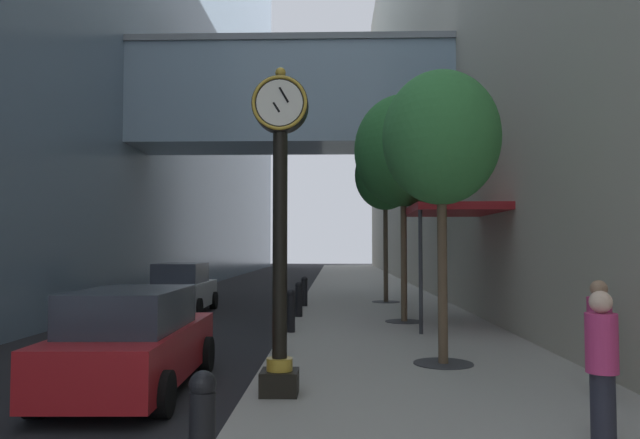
% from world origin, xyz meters
% --- Properties ---
extents(ground_plane, '(110.00, 110.00, 0.00)m').
position_xyz_m(ground_plane, '(0.00, 27.00, 0.00)').
color(ground_plane, black).
rests_on(ground_plane, ground).
extents(sidewalk_right, '(5.81, 80.00, 0.14)m').
position_xyz_m(sidewalk_right, '(2.90, 30.00, 0.07)').
color(sidewalk_right, '#9E998E').
rests_on(sidewalk_right, ground).
extents(building_block_right, '(9.00, 80.00, 29.57)m').
position_xyz_m(building_block_right, '(10.31, 30.00, 14.78)').
color(building_block_right, '#A89E89').
rests_on(building_block_right, ground).
extents(street_clock, '(0.84, 0.55, 4.86)m').
position_xyz_m(street_clock, '(0.53, 7.46, 2.82)').
color(street_clock, black).
rests_on(street_clock, sidewalk_right).
extents(bollard_nearest, '(0.24, 0.24, 1.10)m').
position_xyz_m(bollard_nearest, '(0.21, 3.85, 0.71)').
color(bollard_nearest, black).
rests_on(bollard_nearest, sidewalk_right).
extents(bollard_third, '(0.24, 0.24, 1.10)m').
position_xyz_m(bollard_third, '(0.21, 10.48, 0.71)').
color(bollard_third, black).
rests_on(bollard_third, sidewalk_right).
extents(bollard_fourth, '(0.24, 0.24, 1.10)m').
position_xyz_m(bollard_fourth, '(0.21, 13.80, 0.71)').
color(bollard_fourth, black).
rests_on(bollard_fourth, sidewalk_right).
extents(bollard_fifth, '(0.24, 0.24, 1.10)m').
position_xyz_m(bollard_fifth, '(0.21, 17.11, 0.71)').
color(bollard_fifth, black).
rests_on(bollard_fifth, sidewalk_right).
extents(bollard_sixth, '(0.24, 0.24, 1.10)m').
position_xyz_m(bollard_sixth, '(0.21, 20.43, 0.71)').
color(bollard_sixth, black).
rests_on(bollard_sixth, sidewalk_right).
extents(street_tree_near, '(2.21, 2.21, 5.50)m').
position_xyz_m(street_tree_near, '(3.35, 9.80, 4.33)').
color(street_tree_near, '#333335').
rests_on(street_tree_near, sidewalk_right).
extents(street_tree_mid_near, '(2.87, 2.87, 6.65)m').
position_xyz_m(street_tree_mid_near, '(3.35, 15.95, 5.13)').
color(street_tree_mid_near, '#333335').
rests_on(street_tree_mid_near, sidewalk_right).
extents(street_tree_mid_far, '(2.43, 2.43, 6.44)m').
position_xyz_m(street_tree_mid_far, '(3.35, 22.10, 5.15)').
color(street_tree_mid_far, '#333335').
rests_on(street_tree_mid_far, sidewalk_right).
extents(pedestrian_walking, '(0.48, 0.48, 1.68)m').
position_xyz_m(pedestrian_walking, '(5.15, 7.38, 1.03)').
color(pedestrian_walking, '#23232D').
rests_on(pedestrian_walking, sidewalk_right).
extents(pedestrian_by_clock, '(0.37, 0.37, 1.68)m').
position_xyz_m(pedestrian_by_clock, '(4.24, 5.29, 1.03)').
color(pedestrian_by_clock, '#23232D').
rests_on(pedestrian_by_clock, sidewalk_right).
extents(storefront_awning, '(2.40, 3.60, 3.30)m').
position_xyz_m(storefront_awning, '(4.57, 15.15, 3.28)').
color(storefront_awning, maroon).
rests_on(storefront_awning, sidewalk_right).
extents(car_red_near, '(2.02, 4.39, 1.64)m').
position_xyz_m(car_red_near, '(-1.86, 8.12, 0.80)').
color(car_red_near, '#AD191E').
rests_on(car_red_near, ground).
extents(car_silver_mid, '(2.00, 4.06, 1.75)m').
position_xyz_m(car_silver_mid, '(-4.02, 19.23, 0.84)').
color(car_silver_mid, '#B7BABF').
rests_on(car_silver_mid, ground).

